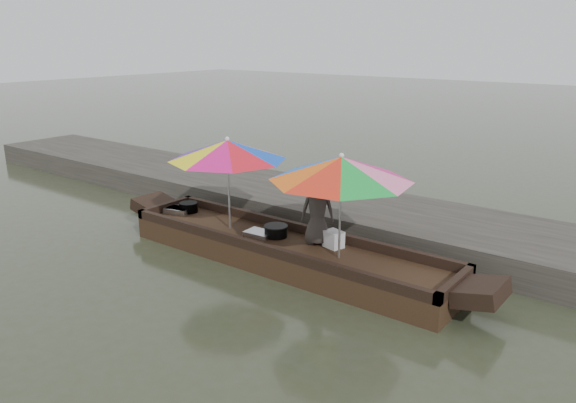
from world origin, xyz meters
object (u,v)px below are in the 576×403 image
Objects in this scene: supply_bag at (334,239)px; tray_scallop at (260,233)px; tray_crayfish at (178,210)px; umbrella_bow at (229,184)px; umbrella_stern at (340,207)px; boat_hull at (284,253)px; vendor at (317,211)px; cooking_pot at (188,207)px; charcoal_grill at (276,231)px.

tray_scallop is at bearing -167.83° from supply_bag.
tray_crayfish is 1.55m from umbrella_bow.
umbrella_stern is (3.53, -0.07, 0.73)m from tray_crayfish.
vendor is at bearing 32.75° from boat_hull.
vendor reaches higher than cooking_pot.
tray_crayfish is 2.24m from charcoal_grill.
vendor is (-0.28, -0.03, 0.40)m from supply_bag.
umbrella_stern is (1.55, -0.04, 0.74)m from tray_scallop.
tray_crayfish is at bearing 176.99° from umbrella_bow.
boat_hull is at bearing -156.70° from supply_bag.
supply_bag is at bearing 23.30° from boat_hull.
umbrella_stern is at bearing -6.30° from charcoal_grill.
umbrella_bow reaches higher than tray_crayfish.
umbrella_stern reaches higher than boat_hull.
supply_bag is at bearing 9.36° from umbrella_bow.
cooking_pot reaches higher than charcoal_grill.
charcoal_grill reaches higher than tray_scallop.
boat_hull is 0.84m from supply_bag.
vendor is (2.95, 0.21, 0.48)m from tray_crayfish.
tray_crayfish is at bearing -175.80° from supply_bag.
umbrella_bow reaches higher than boat_hull.
charcoal_grill is 1.01m from supply_bag.
charcoal_grill is (-0.28, 0.14, 0.26)m from boat_hull.
umbrella_bow is at bearing -9.47° from cooking_pot.
boat_hull is 2.91× the size of umbrella_bow.
charcoal_grill is (2.11, -0.06, -0.00)m from cooking_pot.
cooking_pot is at bearing -33.89° from vendor.
umbrella_bow is 0.94× the size of umbrella_stern.
cooking_pot is 0.72× the size of tray_crayfish.
tray_scallop is 1.72m from umbrella_stern.
tray_scallop is 1.28m from supply_bag.
tray_crayfish is (-0.13, -0.13, -0.04)m from cooking_pot.
supply_bag is (3.10, 0.10, 0.04)m from cooking_pot.
tray_crayfish is 3.61m from umbrella_stern.
supply_bag is at bearing 133.64° from umbrella_stern.
cooking_pot reaches higher than tray_crayfish.
tray_scallop is 1.11m from vendor.
umbrella_stern is (0.29, -0.31, 0.65)m from supply_bag.
supply_bag reaches higher than charcoal_grill.
charcoal_grill is at bearing 173.70° from umbrella_stern.
charcoal_grill is 1.47m from umbrella_stern.
vendor is 0.51× the size of umbrella_stern.
tray_scallop is 0.23× the size of umbrella_stern.
charcoal_grill is at bearing 9.25° from umbrella_bow.
cooking_pot is at bearing 178.31° from charcoal_grill.
supply_bag is at bearing 9.46° from charcoal_grill.
supply_bag is (3.24, 0.24, 0.09)m from tray_crayfish.
charcoal_grill is 1.12m from umbrella_bow.
tray_scallop is at bearing 3.59° from umbrella_bow.
tray_scallop reaches higher than boat_hull.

